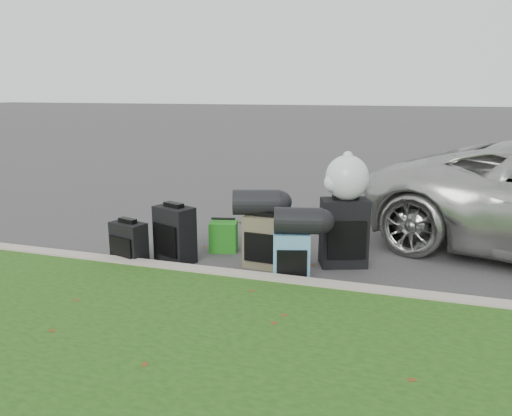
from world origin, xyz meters
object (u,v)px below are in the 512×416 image
(suitcase_olive, at_px, (264,242))
(suitcase_large_black_right, at_px, (344,233))
(suitcase_teal, at_px, (291,258))
(suitcase_small_black, at_px, (129,244))
(suitcase_large_black_left, at_px, (175,234))
(tote_green, at_px, (224,236))
(tote_navy, at_px, (260,230))

(suitcase_olive, distance_m, suitcase_large_black_right, 0.92)
(suitcase_olive, xyz_separation_m, suitcase_teal, (0.41, -0.37, -0.03))
(suitcase_small_black, distance_m, suitcase_teal, 1.90)
(suitcase_large_black_left, height_order, suitcase_olive, suitcase_large_black_left)
(suitcase_small_black, bearing_deg, tote_green, 61.60)
(suitcase_teal, xyz_separation_m, tote_navy, (-0.76, 1.35, -0.13))
(suitcase_large_black_left, height_order, tote_navy, suitcase_large_black_left)
(suitcase_small_black, xyz_separation_m, tote_green, (0.84, 0.84, -0.07))
(suitcase_olive, relative_size, tote_navy, 2.11)
(suitcase_small_black, xyz_separation_m, suitcase_large_black_left, (0.44, 0.29, 0.08))
(suitcase_teal, height_order, tote_navy, suitcase_teal)
(suitcase_large_black_left, height_order, tote_green, suitcase_large_black_left)
(tote_navy, bearing_deg, suitcase_large_black_right, -30.18)
(suitcase_small_black, height_order, suitcase_large_black_right, suitcase_large_black_right)
(suitcase_large_black_left, xyz_separation_m, tote_green, (0.40, 0.55, -0.14))
(suitcase_large_black_left, xyz_separation_m, suitcase_large_black_right, (1.91, 0.47, 0.06))
(suitcase_small_black, distance_m, suitcase_olive, 1.56)
(suitcase_large_black_right, xyz_separation_m, tote_navy, (-1.21, 0.66, -0.25))
(tote_green, bearing_deg, tote_navy, 49.82)
(tote_navy, bearing_deg, suitcase_small_black, -130.03)
(suitcase_large_black_left, distance_m, suitcase_olive, 1.06)
(suitcase_large_black_left, height_order, suitcase_teal, suitcase_large_black_left)
(suitcase_large_black_left, bearing_deg, tote_navy, 79.91)
(suitcase_teal, relative_size, tote_navy, 1.90)
(suitcase_small_black, height_order, suitcase_large_black_left, suitcase_large_black_left)
(suitcase_teal, relative_size, tote_green, 1.42)
(suitcase_large_black_left, distance_m, suitcase_teal, 1.48)
(suitcase_large_black_right, bearing_deg, suitcase_teal, -143.01)
(suitcase_olive, bearing_deg, suitcase_large_black_left, -167.70)
(suitcase_small_black, distance_m, suitcase_large_black_left, 0.53)
(suitcase_olive, distance_m, tote_green, 0.77)
(suitcase_small_black, bearing_deg, suitcase_large_black_left, 50.16)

